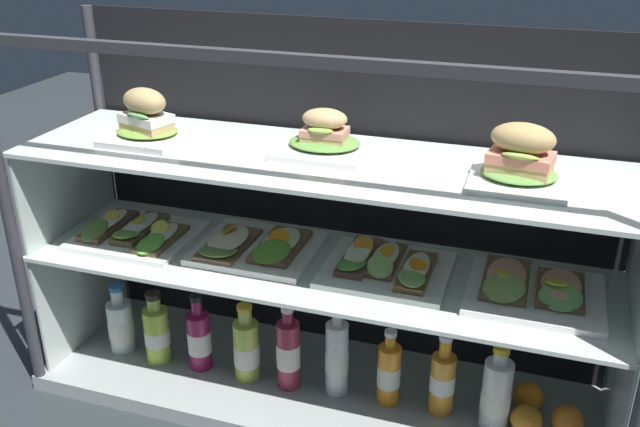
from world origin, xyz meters
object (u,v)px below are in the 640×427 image
(juice_bottle_back_left, at_px, (157,333))
(open_sandwich_tray_center, at_px, (533,289))
(plated_roll_sandwich_mid_right, at_px, (325,138))
(juice_bottle_back_center, at_px, (389,373))
(plated_roll_sandwich_near_right_corner, at_px, (520,161))
(juice_bottle_front_second, at_px, (442,381))
(plated_roll_sandwich_far_right, at_px, (146,122))
(open_sandwich_tray_left_of_center, at_px, (256,246))
(orange_fruit_beside_bottles, at_px, (528,397))
(open_sandwich_tray_near_right_corner, at_px, (135,233))
(juice_bottle_near_post, at_px, (199,339))
(juice_bottle_tucked_behind, at_px, (246,349))
(juice_bottle_front_middle, at_px, (337,357))
(juice_bottle_back_right, at_px, (121,325))
(orange_fruit_near_left_post, at_px, (526,420))
(juice_bottle_front_right_end, at_px, (496,394))
(juice_bottle_front_fourth, at_px, (288,353))
(open_sandwich_tray_far_right, at_px, (385,265))
(orange_fruit_rolled_forward, at_px, (567,421))

(juice_bottle_back_left, bearing_deg, open_sandwich_tray_center, 3.04)
(plated_roll_sandwich_mid_right, relative_size, juice_bottle_back_center, 1.01)
(plated_roll_sandwich_near_right_corner, distance_m, juice_bottle_front_second, 0.59)
(plated_roll_sandwich_far_right, relative_size, plated_roll_sandwich_near_right_corner, 0.93)
(open_sandwich_tray_left_of_center, distance_m, orange_fruit_beside_bottles, 0.77)
(open_sandwich_tray_near_right_corner, distance_m, open_sandwich_tray_center, 0.99)
(juice_bottle_back_center, bearing_deg, juice_bottle_near_post, -177.86)
(juice_bottle_tucked_behind, bearing_deg, plated_roll_sandwich_near_right_corner, 1.84)
(open_sandwich_tray_near_right_corner, distance_m, juice_bottle_back_left, 0.29)
(juice_bottle_front_middle, bearing_deg, plated_roll_sandwich_mid_right, 128.97)
(juice_bottle_tucked_behind, xyz_separation_m, juice_bottle_back_center, (0.37, 0.02, -0.00))
(juice_bottle_back_right, xyz_separation_m, juice_bottle_front_second, (0.89, 0.02, 0.01))
(plated_roll_sandwich_far_right, relative_size, juice_bottle_front_second, 0.83)
(open_sandwich_tray_center, bearing_deg, juice_bottle_back_right, -178.05)
(open_sandwich_tray_center, xyz_separation_m, orange_fruit_beside_bottles, (0.03, 0.05, -0.33))
(juice_bottle_front_second, height_order, orange_fruit_beside_bottles, juice_bottle_front_second)
(open_sandwich_tray_near_right_corner, bearing_deg, plated_roll_sandwich_far_right, 8.99)
(open_sandwich_tray_center, xyz_separation_m, juice_bottle_back_center, (-0.31, -0.02, -0.28))
(plated_roll_sandwich_far_right, bearing_deg, juice_bottle_back_right, -172.04)
(plated_roll_sandwich_mid_right, xyz_separation_m, open_sandwich_tray_center, (0.50, -0.04, -0.28))
(juice_bottle_tucked_behind, bearing_deg, open_sandwich_tray_center, 3.57)
(juice_bottle_front_middle, height_order, orange_fruit_near_left_post, juice_bottle_front_middle)
(open_sandwich_tray_near_right_corner, bearing_deg, open_sandwich_tray_center, 1.55)
(plated_roll_sandwich_mid_right, xyz_separation_m, juice_bottle_front_right_end, (0.45, -0.07, -0.56))
(juice_bottle_front_fourth, bearing_deg, open_sandwich_tray_left_of_center, 157.27)
(open_sandwich_tray_near_right_corner, xyz_separation_m, orange_fruit_near_left_post, (1.01, -0.01, -0.33))
(juice_bottle_near_post, bearing_deg, juice_bottle_front_middle, 1.99)
(open_sandwich_tray_near_right_corner, xyz_separation_m, juice_bottle_back_center, (0.68, 0.00, -0.28))
(orange_fruit_beside_bottles, bearing_deg, juice_bottle_near_post, -173.61)
(open_sandwich_tray_far_right, xyz_separation_m, juice_bottle_near_post, (-0.48, -0.05, -0.28))
(juice_bottle_front_middle, distance_m, orange_fruit_beside_bottles, 0.48)
(plated_roll_sandwich_far_right, bearing_deg, juice_bottle_back_left, -113.85)
(plated_roll_sandwich_mid_right, relative_size, open_sandwich_tray_far_right, 0.71)
(plated_roll_sandwich_mid_right, height_order, open_sandwich_tray_near_right_corner, plated_roll_sandwich_mid_right)
(open_sandwich_tray_near_right_corner, height_order, orange_fruit_beside_bottles, open_sandwich_tray_near_right_corner)
(plated_roll_sandwich_near_right_corner, distance_m, juice_bottle_back_center, 0.63)
(open_sandwich_tray_near_right_corner, bearing_deg, open_sandwich_tray_far_right, 2.79)
(open_sandwich_tray_near_right_corner, bearing_deg, plated_roll_sandwich_mid_right, 7.96)
(open_sandwich_tray_center, bearing_deg, orange_fruit_rolled_forward, -5.32)
(juice_bottle_back_left, bearing_deg, juice_bottle_near_post, 4.15)
(juice_bottle_back_right, bearing_deg, juice_bottle_back_left, -6.51)
(plated_roll_sandwich_near_right_corner, bearing_deg, open_sandwich_tray_far_right, 174.33)
(plated_roll_sandwich_far_right, xyz_separation_m, juice_bottle_front_right_end, (0.88, -0.01, -0.58))
(juice_bottle_front_middle, bearing_deg, open_sandwich_tray_near_right_corner, 179.87)
(open_sandwich_tray_left_of_center, bearing_deg, juice_bottle_back_left, -170.35)
(juice_bottle_front_second, distance_m, orange_fruit_near_left_post, 0.21)
(open_sandwich_tray_far_right, bearing_deg, plated_roll_sandwich_mid_right, 167.17)
(orange_fruit_near_left_post, bearing_deg, orange_fruit_beside_bottles, 90.23)
(orange_fruit_beside_bottles, distance_m, orange_fruit_near_left_post, 0.09)
(plated_roll_sandwich_far_right, bearing_deg, juice_bottle_front_second, -0.07)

